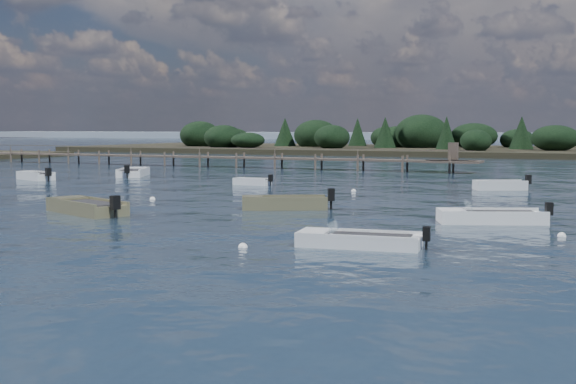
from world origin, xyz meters
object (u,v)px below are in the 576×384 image
at_px(tender_far_white, 252,183).
at_px(tender_far_grey, 36,177).
at_px(dinghy_extra_a, 284,205).
at_px(tender_far_grey_b, 500,187).
at_px(dinghy_mid_grey, 87,210).
at_px(jetty, 204,157).
at_px(dinghy_mid_white_a, 359,243).
at_px(dinghy_mid_white_b, 491,219).
at_px(dinghy_extra_b, 133,174).

bearing_deg(tender_far_white, tender_far_grey, -172.78).
relative_size(dinghy_extra_a, tender_far_grey_b, 1.23).
height_order(tender_far_white, dinghy_mid_grey, dinghy_mid_grey).
bearing_deg(dinghy_mid_grey, jetty, 112.94).
height_order(tender_far_grey, dinghy_mid_white_a, tender_far_grey).
relative_size(tender_far_white, dinghy_mid_white_b, 0.61).
bearing_deg(dinghy_mid_white_a, tender_far_grey_b, 87.08).
bearing_deg(dinghy_mid_grey, tender_far_grey_b, 52.90).
bearing_deg(tender_far_grey, tender_far_white, 7.22).
xyz_separation_m(tender_far_white, tender_far_grey_b, (16.51, 2.94, 0.04)).
xyz_separation_m(dinghy_extra_a, tender_far_grey, (-25.92, 10.62, -0.00)).
bearing_deg(dinghy_mid_white_b, dinghy_extra_a, 173.26).
height_order(dinghy_extra_b, tender_far_grey, dinghy_extra_b).
distance_m(tender_far_white, dinghy_mid_white_a, 26.90).
bearing_deg(dinghy_mid_white_a, dinghy_extra_b, 137.00).
bearing_deg(dinghy_mid_white_b, tender_far_white, 142.62).
relative_size(dinghy_mid_white_b, jetty, 0.07).
height_order(dinghy_extra_a, jetty, jetty).
relative_size(tender_far_grey, tender_far_grey_b, 1.11).
bearing_deg(dinghy_mid_grey, dinghy_mid_white_b, 13.18).
height_order(dinghy_mid_white_b, dinghy_mid_white_a, dinghy_mid_white_b).
relative_size(dinghy_mid_white_b, dinghy_mid_grey, 0.93).
bearing_deg(tender_far_white, jetty, 128.33).
xyz_separation_m(tender_far_white, dinghy_mid_white_b, (18.39, -14.05, 0.01)).
relative_size(dinghy_mid_white_b, tender_far_grey_b, 1.31).
bearing_deg(dinghy_extra_a, dinghy_extra_b, 141.31).
xyz_separation_m(dinghy_extra_b, dinghy_mid_white_a, (28.58, -26.65, -0.04)).
bearing_deg(tender_far_white, dinghy_extra_a, -57.20).
bearing_deg(dinghy_mid_grey, dinghy_mid_white_a, -14.96).
xyz_separation_m(dinghy_mid_white_b, tender_far_grey, (-36.03, 11.82, 0.03)).
relative_size(dinghy_extra_b, tender_far_grey_b, 1.34).
relative_size(tender_far_grey, jetty, 0.06).
distance_m(tender_far_grey, dinghy_mid_white_a, 38.44).
distance_m(tender_far_white, jetty, 25.09).
bearing_deg(jetty, tender_far_white, -51.67).
distance_m(dinghy_extra_b, dinghy_mid_grey, 26.59).
relative_size(dinghy_extra_b, jetty, 0.08).
height_order(dinghy_extra_a, dinghy_mid_white_a, dinghy_extra_a).
bearing_deg(dinghy_extra_b, tender_far_grey_b, -2.93).
bearing_deg(dinghy_extra_a, jetty, 126.23).
height_order(dinghy_extra_b, tender_far_white, dinghy_extra_b).
distance_m(dinghy_mid_white_b, dinghy_mid_white_a, 8.72).
relative_size(tender_far_white, dinghy_mid_white_a, 0.64).
bearing_deg(dinghy_mid_white_a, tender_far_grey, 148.74).
bearing_deg(dinghy_extra_a, tender_far_grey, 157.71).
bearing_deg(dinghy_extra_b, jetty, 98.25).
distance_m(dinghy_mid_white_b, jetty, 47.86).
bearing_deg(dinghy_mid_white_b, jetty, 135.19).
distance_m(dinghy_extra_b, dinghy_extra_a, 27.71).
bearing_deg(tender_far_white, dinghy_mid_grey, -88.45).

